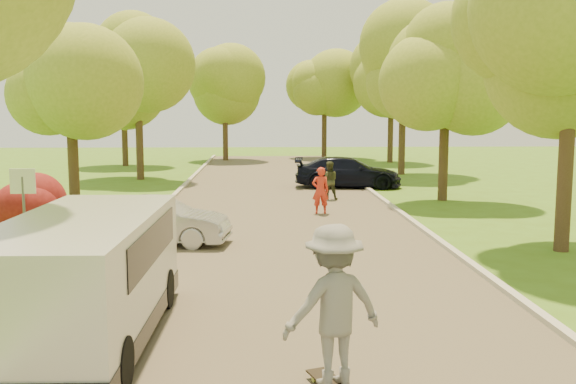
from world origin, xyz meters
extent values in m
plane|color=#446919|center=(0.00, 0.00, 0.00)|extent=(100.00, 100.00, 0.00)
cube|color=#4C4438|center=(0.00, 8.00, 0.01)|extent=(8.00, 60.00, 0.01)
cube|color=#B2AD9E|center=(-4.05, 8.00, 0.06)|extent=(0.18, 60.00, 0.12)
cube|color=#B2AD9E|center=(4.05, 8.00, 0.06)|extent=(0.18, 60.00, 0.12)
cylinder|color=#59595E|center=(-5.80, 4.00, 1.00)|extent=(0.06, 0.06, 2.00)
cube|color=white|center=(-5.80, 4.00, 1.90)|extent=(0.55, 0.04, 0.55)
cylinder|color=#382619|center=(-6.30, 5.50, 0.35)|extent=(0.12, 0.12, 0.70)
sphere|color=#590F0F|center=(-6.30, 5.50, 1.10)|extent=(1.70, 1.70, 1.70)
cylinder|color=#382619|center=(-7.00, 12.00, 1.57)|extent=(0.36, 0.36, 3.15)
sphere|color=olive|center=(-7.00, 12.00, 4.41)|extent=(4.20, 4.20, 4.20)
sphere|color=olive|center=(-6.37, 12.00, 5.04)|extent=(3.15, 3.15, 3.15)
cylinder|color=#382619|center=(-6.60, 22.00, 1.91)|extent=(0.36, 0.36, 3.83)
sphere|color=olive|center=(-6.60, 22.00, 5.27)|extent=(4.80, 4.80, 4.80)
sphere|color=olive|center=(-5.88, 22.00, 5.99)|extent=(3.60, 3.60, 3.60)
cylinder|color=#382619|center=(6.80, 5.00, 1.91)|extent=(0.36, 0.36, 3.83)
sphere|color=olive|center=(6.80, 5.00, 5.33)|extent=(5.00, 5.00, 5.00)
cylinder|color=#382619|center=(6.40, 14.00, 1.69)|extent=(0.36, 0.36, 3.38)
sphere|color=olive|center=(6.40, 14.00, 4.70)|extent=(4.40, 4.40, 4.40)
sphere|color=olive|center=(7.06, 14.00, 5.36)|extent=(3.30, 3.30, 3.30)
cylinder|color=#382619|center=(7.00, 24.00, 2.02)|extent=(0.36, 0.36, 4.05)
sphere|color=olive|center=(7.00, 24.00, 5.61)|extent=(5.20, 5.20, 5.20)
sphere|color=olive|center=(7.78, 24.00, 6.39)|extent=(3.90, 3.90, 3.90)
cylinder|color=#382619|center=(-9.00, 30.00, 1.80)|extent=(0.36, 0.36, 3.60)
sphere|color=olive|center=(-9.00, 30.00, 5.10)|extent=(5.00, 5.00, 5.00)
sphere|color=olive|center=(-8.25, 30.00, 5.85)|extent=(3.75, 3.75, 3.75)
cylinder|color=#382619|center=(8.00, 32.00, 1.91)|extent=(0.36, 0.36, 3.83)
sphere|color=olive|center=(8.00, 32.00, 5.33)|extent=(5.00, 5.00, 5.00)
sphere|color=olive|center=(8.75, 32.00, 6.08)|extent=(3.75, 3.75, 3.75)
cylinder|color=#382619|center=(-3.00, 34.00, 1.69)|extent=(0.36, 0.36, 3.38)
sphere|color=olive|center=(-3.00, 34.00, 4.81)|extent=(4.80, 4.80, 4.80)
sphere|color=olive|center=(-2.28, 34.00, 5.53)|extent=(3.60, 3.60, 3.60)
cylinder|color=#382619|center=(4.00, 36.00, 1.80)|extent=(0.36, 0.36, 3.60)
sphere|color=olive|center=(4.00, 36.00, 5.10)|extent=(5.00, 5.00, 5.00)
sphere|color=olive|center=(4.75, 36.00, 5.85)|extent=(3.75, 3.75, 3.75)
cube|color=silver|center=(-3.20, -0.86, 1.04)|extent=(2.08, 5.03, 1.72)
cube|color=black|center=(-3.20, -0.86, 0.31)|extent=(2.10, 5.13, 0.31)
cube|color=black|center=(-3.19, -0.60, 1.46)|extent=(2.08, 3.58, 0.57)
cylinder|color=black|center=(-2.35, -2.54, 0.34)|extent=(0.26, 0.69, 0.69)
cylinder|color=black|center=(-4.05, 0.82, 0.34)|extent=(0.26, 0.69, 0.69)
cylinder|color=black|center=(-2.28, 0.79, 0.34)|extent=(0.26, 0.69, 0.69)
imported|color=#AAA9AE|center=(-3.26, 6.17, 0.61)|extent=(3.85, 1.77, 1.22)
imported|color=black|center=(3.30, 18.18, 0.69)|extent=(4.88, 2.35, 1.37)
cube|color=black|center=(0.28, -2.73, 0.12)|extent=(0.61, 1.05, 0.02)
cylinder|color=#BFCC4C|center=(0.24, -2.37, 0.05)|extent=(0.06, 0.09, 0.08)
cylinder|color=#BFCC4C|center=(0.07, -2.43, 0.05)|extent=(0.06, 0.09, 0.08)
imported|color=slate|center=(0.28, -2.73, 1.12)|extent=(1.45, 1.12, 1.97)
imported|color=red|center=(1.40, 10.92, 0.79)|extent=(0.60, 0.41, 1.57)
imported|color=#343821|center=(2.04, 14.30, 0.75)|extent=(0.73, 0.57, 1.49)
camera|label=1|loc=(-0.58, -10.17, 3.45)|focal=40.00mm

